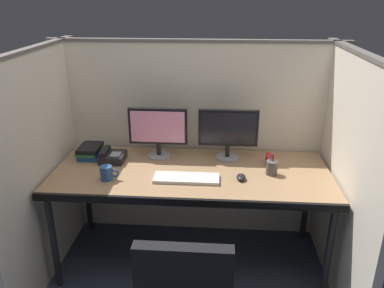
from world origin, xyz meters
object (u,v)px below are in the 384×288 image
(monitor_right, at_px, (228,131))
(keyboard_main, at_px, (186,178))
(pen_cup, at_px, (272,168))
(red_stapler, at_px, (270,160))
(desk_phone, at_px, (112,156))
(computer_mouse, at_px, (241,177))
(monitor_left, at_px, (158,129))
(desk, at_px, (191,178))
(book_stack, at_px, (90,151))
(coffee_mug, at_px, (107,173))

(monitor_right, relative_size, keyboard_main, 1.00)
(keyboard_main, height_order, pen_cup, pen_cup)
(red_stapler, bearing_deg, desk_phone, -178.24)
(monitor_right, distance_m, keyboard_main, 0.50)
(pen_cup, bearing_deg, computer_mouse, -155.20)
(pen_cup, distance_m, red_stapler, 0.17)
(monitor_right, bearing_deg, monitor_left, -179.69)
(computer_mouse, relative_size, desk_phone, 0.51)
(desk, bearing_deg, keyboard_main, -100.29)
(book_stack, bearing_deg, monitor_right, 2.88)
(desk, height_order, coffee_mug, coffee_mug)
(computer_mouse, relative_size, book_stack, 0.43)
(desk, height_order, red_stapler, red_stapler)
(computer_mouse, bearing_deg, monitor_right, 104.48)
(desk, bearing_deg, red_stapler, 17.70)
(computer_mouse, bearing_deg, desk, 164.44)
(monitor_right, xyz_separation_m, pen_cup, (0.30, -0.25, -0.17))
(monitor_right, bearing_deg, coffee_mug, -152.81)
(desk, distance_m, pen_cup, 0.55)
(pen_cup, bearing_deg, coffee_mug, -171.56)
(monitor_left, relative_size, coffee_mug, 3.41)
(computer_mouse, relative_size, coffee_mug, 0.76)
(desk, bearing_deg, monitor_right, 45.03)
(pen_cup, bearing_deg, desk, -179.74)
(desk, bearing_deg, monitor_left, 136.99)
(desk_phone, bearing_deg, coffee_mug, -81.08)
(keyboard_main, bearing_deg, red_stapler, 27.62)
(monitor_right, distance_m, desk_phone, 0.86)
(desk, relative_size, monitor_left, 4.42)
(computer_mouse, height_order, book_stack, book_stack)
(book_stack, height_order, pen_cup, pen_cup)
(desk_phone, relative_size, pen_cup, 1.30)
(monitor_right, bearing_deg, book_stack, -177.12)
(keyboard_main, xyz_separation_m, book_stack, (-0.75, 0.32, 0.03))
(monitor_right, bearing_deg, keyboard_main, -125.99)
(computer_mouse, relative_size, pen_cup, 0.66)
(pen_cup, relative_size, red_stapler, 0.97)
(pen_cup, bearing_deg, monitor_left, 163.26)
(computer_mouse, bearing_deg, pen_cup, 24.80)
(desk_phone, xyz_separation_m, coffee_mug, (0.05, -0.30, 0.01))
(desk, xyz_separation_m, keyboard_main, (-0.02, -0.12, 0.06))
(pen_cup, xyz_separation_m, coffee_mug, (-1.09, -0.16, -0.00))
(desk_phone, bearing_deg, monitor_left, 17.66)
(book_stack, xyz_separation_m, pen_cup, (1.31, -0.19, 0.00))
(red_stapler, bearing_deg, book_stack, 179.08)
(pen_cup, bearing_deg, desk_phone, 173.06)
(desk, height_order, desk_phone, desk_phone)
(desk, height_order, monitor_right, monitor_right)
(pen_cup, height_order, coffee_mug, pen_cup)
(desk_phone, bearing_deg, book_stack, 162.56)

